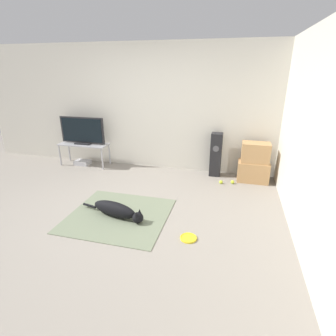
{
  "coord_description": "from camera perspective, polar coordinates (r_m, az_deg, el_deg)",
  "views": [
    {
      "loc": [
        1.73,
        -3.17,
        2.04
      ],
      "look_at": [
        0.68,
        0.89,
        0.45
      ],
      "focal_mm": 28.0,
      "sensor_mm": 36.0,
      "label": 1
    }
  ],
  "objects": [
    {
      "name": "wall_back",
      "position": [
        5.6,
        -3.75,
        12.89
      ],
      "size": [
        8.0,
        0.06,
        2.55
      ],
      "color": "beige",
      "rests_on": "ground_plane"
    },
    {
      "name": "tennis_ball_near_speaker",
      "position": [
        5.11,
        13.86,
        -2.98
      ],
      "size": [
        0.07,
        0.07,
        0.07
      ],
      "color": "#C6E033",
      "rests_on": "ground_plane"
    },
    {
      "name": "cardboard_box_upper",
      "position": [
        5.17,
        18.52,
        3.21
      ],
      "size": [
        0.51,
        0.32,
        0.37
      ],
      "color": "tan",
      "rests_on": "cardboard_box_lower"
    },
    {
      "name": "frisbee",
      "position": [
        3.48,
        4.47,
        -14.93
      ],
      "size": [
        0.22,
        0.22,
        0.03
      ],
      "color": "yellow",
      "rests_on": "ground_plane"
    },
    {
      "name": "floor_speaker",
      "position": [
        5.32,
        10.38,
        2.89
      ],
      "size": [
        0.22,
        0.22,
        0.87
      ],
      "color": "black",
      "rests_on": "ground_plane"
    },
    {
      "name": "game_console",
      "position": [
        6.26,
        -18.09,
        1.15
      ],
      "size": [
        0.33,
        0.24,
        0.09
      ],
      "color": "#B7B7BC",
      "rests_on": "ground_plane"
    },
    {
      "name": "cardboard_box_lower",
      "position": [
        5.29,
        18.01,
        -0.71
      ],
      "size": [
        0.58,
        0.36,
        0.39
      ],
      "color": "tan",
      "rests_on": "ground_plane"
    },
    {
      "name": "tv",
      "position": [
        6.03,
        -18.16,
        7.67
      ],
      "size": [
        1.02,
        0.2,
        0.59
      ],
      "color": "#232326",
      "rests_on": "tv_stand"
    },
    {
      "name": "wall_right",
      "position": [
        3.37,
        29.09,
        5.04
      ],
      "size": [
        0.06,
        8.0,
        2.55
      ],
      "color": "beige",
      "rests_on": "ground_plane"
    },
    {
      "name": "dog",
      "position": [
        3.92,
        -11.1,
        -8.98
      ],
      "size": [
        1.06,
        0.34,
        0.23
      ],
      "color": "black",
      "rests_on": "area_rug"
    },
    {
      "name": "area_rug",
      "position": [
        4.02,
        -10.65,
        -10.04
      ],
      "size": [
        1.44,
        1.34,
        0.01
      ],
      "color": "slate",
      "rests_on": "ground_plane"
    },
    {
      "name": "tennis_ball_by_boxes",
      "position": [
        5.06,
        11.45,
        -3.01
      ],
      "size": [
        0.07,
        0.07,
        0.07
      ],
      "color": "#C6E033",
      "rests_on": "ground_plane"
    },
    {
      "name": "tv_stand",
      "position": [
        6.11,
        -17.81,
        4.48
      ],
      "size": [
        1.1,
        0.4,
        0.49
      ],
      "color": "#A8A8AD",
      "rests_on": "ground_plane"
    },
    {
      "name": "ground_plane",
      "position": [
        4.15,
        -12.46,
        -9.22
      ],
      "size": [
        12.0,
        12.0,
        0.0
      ],
      "primitive_type": "plane",
      "color": "gray"
    }
  ]
}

